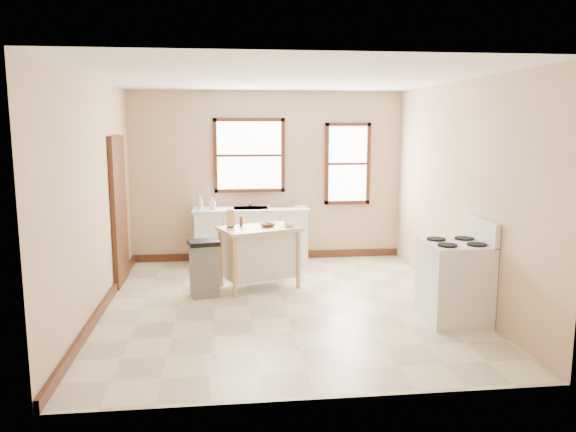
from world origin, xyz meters
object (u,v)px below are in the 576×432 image
object	(u,v)px
pepper_grinder	(241,221)
bowl_c	(290,225)
dish_rack	(281,204)
bowl_a	(267,225)
knife_block	(230,220)
bowl_b	(269,225)
gas_stove	(455,270)
soap_bottle_b	(213,204)
soap_bottle_a	(200,202)
kitchen_island	(259,257)
trash_bin	(204,269)

from	to	relation	value
pepper_grinder	bowl_c	size ratio (longest dim) A/B	0.88
dish_rack	bowl_a	world-z (taller)	dish_rack
knife_block	bowl_c	bearing A→B (deg)	-13.75
knife_block	pepper_grinder	xyz separation A→B (m)	(0.15, 0.05, -0.03)
bowl_b	gas_stove	distance (m)	2.60
soap_bottle_b	bowl_a	xyz separation A→B (m)	(0.77, -1.26, -0.14)
soap_bottle_b	dish_rack	bearing A→B (deg)	14.43
pepper_grinder	dish_rack	bearing A→B (deg)	61.99
knife_block	bowl_a	distance (m)	0.51
soap_bottle_b	bowl_b	xyz separation A→B (m)	(0.80, -1.25, -0.14)
soap_bottle_a	knife_block	bearing A→B (deg)	-58.63
soap_bottle_b	bowl_a	size ratio (longest dim) A/B	0.98
bowl_b	bowl_a	bearing A→B (deg)	-168.37
soap_bottle_b	knife_block	size ratio (longest dim) A/B	0.93
dish_rack	knife_block	size ratio (longest dim) A/B	2.01
kitchen_island	bowl_a	bearing A→B (deg)	-3.49
soap_bottle_b	dish_rack	world-z (taller)	soap_bottle_b
soap_bottle_a	bowl_b	xyz separation A→B (m)	(1.00, -1.30, -0.16)
dish_rack	knife_block	world-z (taller)	knife_block
soap_bottle_a	knife_block	world-z (taller)	soap_bottle_a
soap_bottle_a	trash_bin	size ratio (longest dim) A/B	0.29
soap_bottle_b	pepper_grinder	distance (m)	1.26
bowl_b	soap_bottle_b	bearing A→B (deg)	122.66
bowl_c	trash_bin	xyz separation A→B (m)	(-1.17, -0.35, -0.50)
soap_bottle_b	bowl_c	bearing A→B (deg)	-41.19
soap_bottle_a	trash_bin	world-z (taller)	soap_bottle_a
kitchen_island	trash_bin	size ratio (longest dim) A/B	1.37
bowl_c	trash_bin	size ratio (longest dim) A/B	0.22
knife_block	bowl_a	size ratio (longest dim) A/B	1.06
bowl_a	bowl_b	world-z (taller)	bowl_a
soap_bottle_a	bowl_b	size ratio (longest dim) A/B	1.27
pepper_grinder	bowl_b	world-z (taller)	pepper_grinder
soap_bottle_a	kitchen_island	world-z (taller)	soap_bottle_a
bowl_c	dish_rack	bearing A→B (deg)	89.07
soap_bottle_b	gas_stove	world-z (taller)	gas_stove
dish_rack	kitchen_island	xyz separation A→B (m)	(-0.45, -1.40, -0.54)
bowl_b	gas_stove	size ratio (longest dim) A/B	0.14
pepper_grinder	bowl_b	size ratio (longest dim) A/B	0.88
trash_bin	gas_stove	world-z (taller)	gas_stove
kitchen_island	pepper_grinder	world-z (taller)	pepper_grinder
dish_rack	bowl_c	size ratio (longest dim) A/B	2.36
kitchen_island	trash_bin	bearing A→B (deg)	-174.55
soap_bottle_a	bowl_c	bearing A→B (deg)	-34.66
kitchen_island	knife_block	world-z (taller)	knife_block
bowl_a	bowl_b	distance (m)	0.04
soap_bottle_b	bowl_b	bearing A→B (deg)	-48.36
gas_stove	bowl_c	bearing A→B (deg)	137.48
soap_bottle_a	bowl_a	xyz separation A→B (m)	(0.96, -1.31, -0.15)
soap_bottle_b	soap_bottle_a	bearing A→B (deg)	175.44
bowl_c	knife_block	bearing A→B (deg)	176.28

